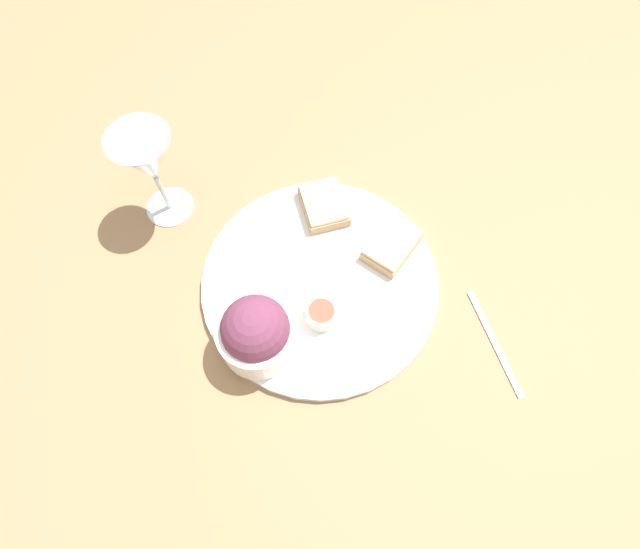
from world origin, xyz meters
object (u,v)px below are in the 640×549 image
object	(u,v)px
sauce_ramekin	(321,314)
cheese_toast_near	(324,205)
wine_glass	(148,161)
cheese_toast_far	(392,245)
fork	(495,342)
salad_bowl	(257,332)

from	to	relation	value
sauce_ramekin	cheese_toast_near	bearing A→B (deg)	-158.81
sauce_ramekin	wine_glass	distance (m)	0.33
cheese_toast_far	wine_glass	size ratio (longest dim) A/B	0.59
sauce_ramekin	cheese_toast_near	size ratio (longest dim) A/B	0.43
wine_glass	fork	size ratio (longest dim) A/B	1.27
cheese_toast_near	wine_glass	distance (m)	0.27
cheese_toast_far	fork	world-z (taller)	cheese_toast_far
sauce_ramekin	cheese_toast_near	distance (m)	0.18
cheese_toast_near	wine_glass	bearing A→B (deg)	-70.44
wine_glass	cheese_toast_near	bearing A→B (deg)	109.56
wine_glass	fork	bearing A→B (deg)	87.50
sauce_ramekin	fork	world-z (taller)	sauce_ramekin
cheese_toast_near	wine_glass	size ratio (longest dim) A/B	0.63
cheese_toast_near	cheese_toast_far	world-z (taller)	same
fork	cheese_toast_near	bearing A→B (deg)	-109.28
sauce_ramekin	fork	xyz separation A→B (m)	(-0.06, 0.24, -0.03)
sauce_ramekin	fork	distance (m)	0.25
salad_bowl	sauce_ramekin	xyz separation A→B (m)	(-0.07, 0.07, -0.03)
wine_glass	fork	xyz separation A→B (m)	(0.02, 0.54, -0.12)
cheese_toast_far	fork	bearing A→B (deg)	66.69
cheese_toast_near	cheese_toast_far	size ratio (longest dim) A/B	1.07
cheese_toast_near	sauce_ramekin	bearing A→B (deg)	21.19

